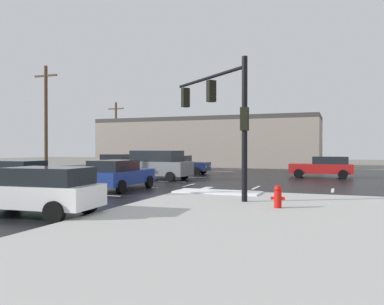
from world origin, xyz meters
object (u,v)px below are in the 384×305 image
at_px(sedan_navy, 180,164).
at_px(sedan_red, 323,166).
at_px(sedan_white, 36,190).
at_px(sedan_green, 24,176).
at_px(utility_pole_far, 46,118).
at_px(sedan_silver, 119,162).
at_px(utility_pole_distant, 116,132).
at_px(fire_hydrant, 278,196).
at_px(suv_grey, 157,164).
at_px(sedan_blue, 119,174).
at_px(traffic_signal_mast, 222,107).

xyz_separation_m(sedan_navy, sedan_red, (11.38, 0.31, 0.00)).
bearing_deg(sedan_white, sedan_green, -47.46).
relative_size(sedan_green, sedan_navy, 0.99).
relative_size(sedan_white, sedan_navy, 1.01).
xyz_separation_m(sedan_red, utility_pole_far, (-21.25, -5.11, 3.82)).
distance_m(sedan_silver, utility_pole_distant, 10.79).
bearing_deg(fire_hydrant, sedan_red, 87.07).
bearing_deg(utility_pole_distant, suv_grey, -51.26).
height_order(sedan_white, sedan_blue, same).
distance_m(sedan_silver, sedan_white, 26.93).
xyz_separation_m(sedan_green, sedan_red, (13.31, 15.61, 0.00)).
bearing_deg(suv_grey, sedan_green, 80.59).
relative_size(sedan_blue, sedan_navy, 1.00).
height_order(fire_hydrant, sedan_red, sedan_red).
distance_m(sedan_white, utility_pole_far, 20.72).
bearing_deg(utility_pole_distant, sedan_silver, -56.37).
xyz_separation_m(sedan_silver, sedan_red, (19.75, -3.65, 0.00)).
relative_size(sedan_green, suv_grey, 0.92).
distance_m(sedan_blue, utility_pole_far, 14.53).
bearing_deg(utility_pole_far, utility_pole_distant, 103.60).
bearing_deg(sedan_blue, utility_pole_far, 55.01).
xyz_separation_m(sedan_blue, suv_grey, (-1.13, 6.77, 0.24)).
height_order(fire_hydrant, utility_pole_distant, utility_pole_distant).
distance_m(sedan_silver, utility_pole_far, 9.67).
bearing_deg(utility_pole_distant, traffic_signal_mast, -50.73).
xyz_separation_m(sedan_green, sedan_white, (5.31, -4.97, 0.00)).
bearing_deg(sedan_blue, traffic_signal_mast, -106.96).
relative_size(traffic_signal_mast, suv_grey, 1.13).
bearing_deg(utility_pole_distant, utility_pole_far, -76.40).
height_order(sedan_blue, utility_pole_far, utility_pole_far).
height_order(traffic_signal_mast, suv_grey, traffic_signal_mast).
bearing_deg(fire_hydrant, sedan_blue, 155.85).
bearing_deg(sedan_red, fire_hydrant, 85.25).
distance_m(sedan_blue, utility_pole_distant, 29.86).
xyz_separation_m(sedan_blue, sedan_red, (9.60, 12.91, 0.00)).
relative_size(traffic_signal_mast, sedan_blue, 1.23).
bearing_deg(sedan_green, fire_hydrant, -6.69).
relative_size(fire_hydrant, sedan_white, 0.17).
distance_m(sedan_white, sedan_red, 22.08).
height_order(suv_grey, utility_pole_distant, utility_pole_distant).
relative_size(sedan_green, sedan_silver, 0.98).
distance_m(sedan_silver, sedan_blue, 19.42).
height_order(sedan_white, utility_pole_distant, utility_pole_distant).
height_order(sedan_silver, sedan_navy, same).
bearing_deg(sedan_green, sedan_red, 48.45).
bearing_deg(sedan_navy, traffic_signal_mast, -63.37).
bearing_deg(suv_grey, sedan_navy, -77.87).
bearing_deg(sedan_red, sedan_blue, 51.54).
xyz_separation_m(sedan_green, utility_pole_far, (-7.93, 10.49, 3.82)).
distance_m(sedan_red, utility_pole_far, 22.18).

